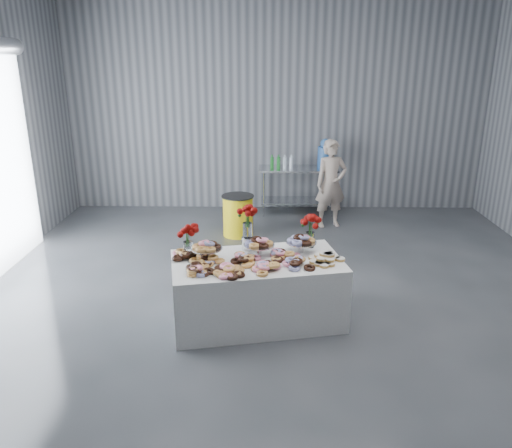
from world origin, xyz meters
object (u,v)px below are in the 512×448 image
(display_table, at_px, (257,290))
(water_jug, at_px, (325,155))
(prep_table, at_px, (298,182))
(person, at_px, (331,184))
(trash_barrel, at_px, (238,215))

(display_table, distance_m, water_jug, 4.41)
(prep_table, distance_m, person, 0.94)
(display_table, bearing_deg, person, 69.59)
(display_table, xyz_separation_m, trash_barrel, (-0.36, 2.88, -0.02))
(water_jug, bearing_deg, display_table, -106.48)
(prep_table, relative_size, person, 0.96)
(person, bearing_deg, prep_table, 110.83)
(water_jug, height_order, person, person)
(trash_barrel, bearing_deg, water_jug, 38.77)
(prep_table, relative_size, water_jug, 2.71)
(display_table, bearing_deg, prep_table, 80.04)
(prep_table, distance_m, water_jug, 0.73)
(display_table, xyz_separation_m, prep_table, (0.73, 4.16, 0.24))
(prep_table, bearing_deg, person, -54.84)
(person, height_order, trash_barrel, person)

